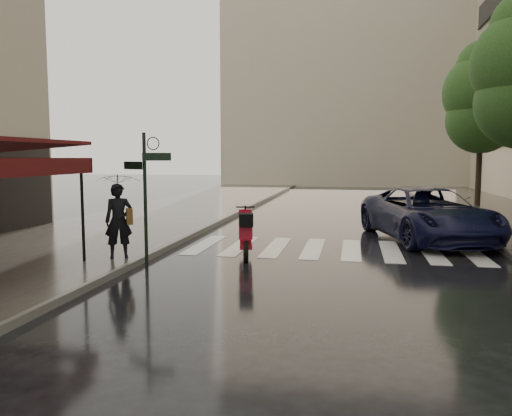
% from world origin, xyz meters
% --- Properties ---
extents(ground, '(120.00, 120.00, 0.00)m').
position_xyz_m(ground, '(0.00, 0.00, 0.00)').
color(ground, black).
rests_on(ground, ground).
extents(sidewalk_near, '(6.00, 60.00, 0.12)m').
position_xyz_m(sidewalk_near, '(-4.50, 12.00, 0.06)').
color(sidewalk_near, '#38332D').
rests_on(sidewalk_near, ground).
extents(curb_near, '(0.12, 60.00, 0.16)m').
position_xyz_m(curb_near, '(-1.45, 12.00, 0.07)').
color(curb_near, '#595651').
rests_on(curb_near, ground).
extents(curb_far, '(0.12, 60.00, 0.16)m').
position_xyz_m(curb_far, '(7.45, 12.00, 0.07)').
color(curb_far, '#595651').
rests_on(curb_far, ground).
extents(crosswalk, '(7.85, 3.20, 0.01)m').
position_xyz_m(crosswalk, '(2.98, 6.00, 0.01)').
color(crosswalk, silver).
rests_on(crosswalk, ground).
extents(signpost, '(1.17, 0.29, 3.10)m').
position_xyz_m(signpost, '(-1.19, 3.00, 1.83)').
color(signpost, black).
rests_on(signpost, ground).
extents(backdrop_building, '(22.00, 6.00, 20.00)m').
position_xyz_m(backdrop_building, '(3.00, 38.00, 10.00)').
color(backdrop_building, tan).
rests_on(backdrop_building, ground).
extents(tree_far, '(3.80, 3.80, 8.16)m').
position_xyz_m(tree_far, '(9.70, 19.00, 5.46)').
color(tree_far, black).
rests_on(tree_far, sidewalk_far).
extents(pedestrian_with_umbrella, '(1.46, 1.46, 2.53)m').
position_xyz_m(pedestrian_with_umbrella, '(-2.00, 3.25, 1.80)').
color(pedestrian_with_umbrella, black).
rests_on(pedestrian_with_umbrella, sidewalk_near).
extents(scooter, '(0.74, 1.85, 1.23)m').
position_xyz_m(scooter, '(0.85, 4.51, 0.57)').
color(scooter, black).
rests_on(scooter, ground).
extents(parked_car, '(4.19, 6.31, 1.61)m').
position_xyz_m(parked_car, '(5.76, 8.05, 0.81)').
color(parked_car, black).
rests_on(parked_car, ground).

